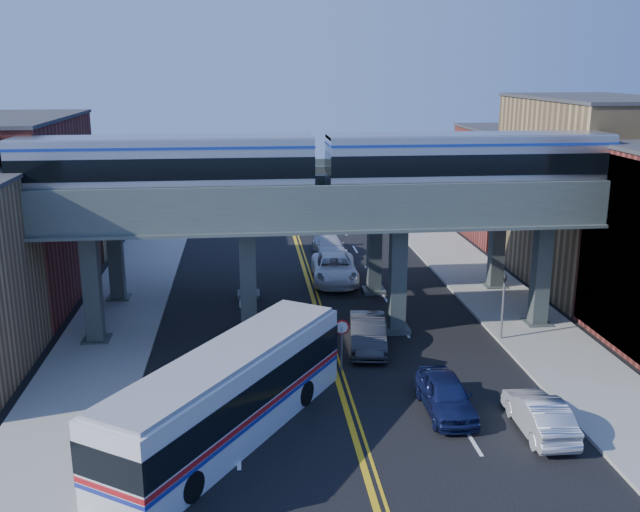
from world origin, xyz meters
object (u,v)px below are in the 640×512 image
(stop_sign, at_px, (342,337))
(car_lane_d, at_px, (329,245))
(transit_bus, at_px, (229,395))
(car_parked_curb, at_px, (539,414))
(transit_train, at_px, (165,167))
(traffic_signal, at_px, (503,300))
(car_lane_b, at_px, (368,333))
(car_lane_a, at_px, (446,395))
(car_lane_c, at_px, (335,269))

(stop_sign, xyz_separation_m, car_lane_d, (1.93, 21.47, -0.99))
(transit_bus, xyz_separation_m, car_parked_curb, (12.17, -0.95, -0.99))
(stop_sign, bearing_deg, transit_train, 148.78)
(traffic_signal, relative_size, car_parked_curb, 0.90)
(transit_train, xyz_separation_m, car_lane_b, (9.97, -2.27, -8.37))
(transit_bus, distance_m, car_lane_b, 10.82)
(transit_bus, bearing_deg, stop_sign, -9.37)
(car_lane_d, relative_size, car_parked_curb, 1.16)
(car_lane_a, bearing_deg, traffic_signal, 55.83)
(traffic_signal, xyz_separation_m, transit_bus, (-14.06, -8.57, -0.56))
(car_lane_c, bearing_deg, transit_train, -131.99)
(car_lane_a, height_order, car_lane_d, car_lane_a)
(car_parked_curb, bearing_deg, traffic_signal, -100.10)
(stop_sign, height_order, transit_bus, transit_bus)
(traffic_signal, bearing_deg, car_lane_a, -124.19)
(car_lane_b, relative_size, car_parked_curb, 1.11)
(stop_sign, xyz_separation_m, car_lane_c, (1.50, 14.67, -0.87))
(stop_sign, xyz_separation_m, transit_bus, (-5.16, -5.57, -0.01))
(traffic_signal, distance_m, car_lane_c, 13.89)
(stop_sign, height_order, car_lane_b, stop_sign)
(stop_sign, relative_size, car_lane_b, 0.52)
(transit_bus, height_order, car_lane_b, transit_bus)
(traffic_signal, bearing_deg, transit_bus, -148.62)
(transit_train, height_order, car_lane_d, transit_train)
(transit_train, height_order, traffic_signal, transit_train)
(car_lane_b, distance_m, car_lane_c, 11.94)
(traffic_signal, relative_size, car_lane_a, 0.89)
(traffic_signal, height_order, car_lane_d, traffic_signal)
(car_lane_c, bearing_deg, car_lane_d, 89.63)
(transit_train, height_order, car_parked_curb, transit_train)
(stop_sign, distance_m, car_parked_curb, 9.63)
(transit_bus, distance_m, car_lane_a, 9.06)
(transit_train, relative_size, transit_bus, 3.63)
(car_lane_c, height_order, car_parked_curb, car_lane_c)
(car_lane_a, xyz_separation_m, car_lane_c, (-2.30, 19.18, 0.10))
(transit_bus, xyz_separation_m, car_lane_c, (6.66, 20.24, -0.86))
(car_lane_d, xyz_separation_m, car_parked_curb, (5.09, -27.98, -0.02))
(car_lane_a, bearing_deg, car_lane_d, 94.13)
(transit_bus, height_order, car_parked_curb, transit_bus)
(stop_sign, height_order, car_lane_c, stop_sign)
(car_parked_curb, bearing_deg, transit_train, -35.95)
(stop_sign, height_order, car_parked_curb, stop_sign)
(stop_sign, bearing_deg, car_lane_d, 84.86)
(traffic_signal, bearing_deg, transit_train, 173.35)
(car_lane_a, xyz_separation_m, car_lane_b, (-2.07, 7.24, 0.05))
(transit_bus, xyz_separation_m, car_lane_a, (8.95, 1.06, -0.96))
(traffic_signal, height_order, car_parked_curb, traffic_signal)
(car_lane_a, xyz_separation_m, car_parked_curb, (3.22, -2.01, -0.03))
(car_lane_a, bearing_deg, car_lane_c, 96.84)
(car_lane_c, bearing_deg, stop_sign, -92.58)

